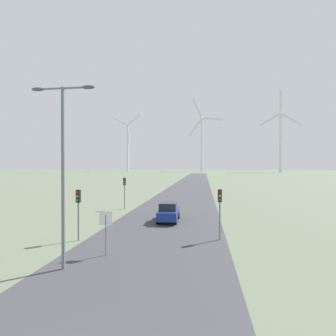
# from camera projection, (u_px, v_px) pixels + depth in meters

# --- Properties ---
(road_surface) EXTENTS (10.00, 240.00, 0.01)m
(road_surface) POSITION_uv_depth(u_px,v_px,m) (187.00, 192.00, 52.66)
(road_surface) COLOR #38383D
(road_surface) RESTS_ON ground
(streetlamp) EXTENTS (3.44, 0.32, 9.37)m
(streetlamp) POSITION_uv_depth(u_px,v_px,m) (63.00, 153.00, 13.38)
(streetlamp) COLOR slate
(streetlamp) RESTS_ON ground
(stop_sign_near) EXTENTS (0.81, 0.07, 2.60)m
(stop_sign_near) POSITION_uv_depth(u_px,v_px,m) (106.00, 225.00, 15.45)
(stop_sign_near) COLOR slate
(stop_sign_near) RESTS_ON ground
(traffic_light_post_near_left) EXTENTS (0.28, 0.33, 3.60)m
(traffic_light_post_near_left) POSITION_uv_depth(u_px,v_px,m) (78.00, 203.00, 18.49)
(traffic_light_post_near_left) COLOR slate
(traffic_light_post_near_left) RESTS_ON ground
(traffic_light_post_near_right) EXTENTS (0.28, 0.33, 3.61)m
(traffic_light_post_near_right) POSITION_uv_depth(u_px,v_px,m) (220.00, 203.00, 18.70)
(traffic_light_post_near_right) COLOR slate
(traffic_light_post_near_right) RESTS_ON ground
(traffic_light_post_mid_left) EXTENTS (0.28, 0.34, 3.83)m
(traffic_light_post_mid_left) POSITION_uv_depth(u_px,v_px,m) (124.00, 186.00, 31.77)
(traffic_light_post_mid_left) COLOR slate
(traffic_light_post_mid_left) RESTS_ON ground
(car_approaching) EXTENTS (1.95, 4.16, 1.83)m
(car_approaching) POSITION_uv_depth(u_px,v_px,m) (168.00, 212.00, 24.89)
(car_approaching) COLOR navy
(car_approaching) RESTS_ON ground
(wind_turbine_far_left) EXTENTS (28.95, 10.17, 51.86)m
(wind_turbine_far_left) POSITION_uv_depth(u_px,v_px,m) (128.00, 143.00, 238.06)
(wind_turbine_far_left) COLOR silver
(wind_turbine_far_left) RESTS_ON ground
(wind_turbine_left) EXTENTS (30.34, 2.60, 64.47)m
(wind_turbine_left) POSITION_uv_depth(u_px,v_px,m) (202.00, 139.00, 232.15)
(wind_turbine_left) COLOR silver
(wind_turbine_left) RESTS_ON ground
(wind_turbine_center) EXTENTS (32.46, 3.45, 63.61)m
(wind_turbine_center) POSITION_uv_depth(u_px,v_px,m) (281.00, 136.00, 201.59)
(wind_turbine_center) COLOR silver
(wind_turbine_center) RESTS_ON ground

